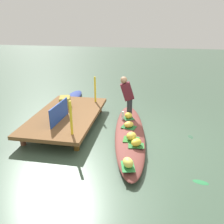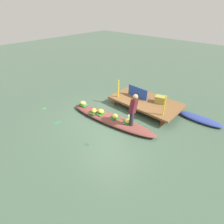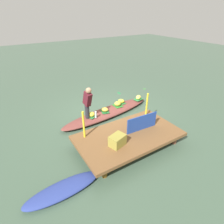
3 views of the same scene
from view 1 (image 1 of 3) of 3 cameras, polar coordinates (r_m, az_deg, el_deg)
name	(u,v)px [view 1 (image 1 of 3)]	position (r m, az deg, el deg)	size (l,w,h in m)	color
canal_water	(130,138)	(6.45, 4.32, -6.26)	(40.00, 40.00, 0.00)	#3E5543
dock_platform	(66,116)	(7.10, -11.08, -0.89)	(3.20, 1.80, 0.39)	brown
vendor_boat	(130,134)	(6.40, 4.35, -5.36)	(4.09, 0.79, 0.23)	brown
moored_boat	(73,98)	(9.43, -9.58, 3.51)	(1.83, 0.53, 0.18)	navy
leaf_mat_0	(128,118)	(7.07, 4.02, -1.50)	(0.32, 0.29, 0.01)	#286A38
banana_bunch_0	(128,115)	(7.03, 4.04, -0.84)	(0.23, 0.22, 0.18)	yellow
leaf_mat_1	(136,146)	(5.63, 5.92, -8.15)	(0.37, 0.27, 0.01)	#2A6C2F
banana_bunch_1	(136,142)	(5.59, 5.95, -7.41)	(0.27, 0.21, 0.17)	yellow
leaf_mat_2	(131,140)	(5.88, 4.72, -6.71)	(0.39, 0.32, 0.01)	#2B7327
banana_bunch_2	(131,136)	(5.83, 4.75, -5.89)	(0.28, 0.25, 0.19)	gold
leaf_mat_3	(128,166)	(4.92, 3.89, -13.08)	(0.41, 0.26, 0.01)	#2B823E
banana_bunch_3	(128,162)	(4.87, 3.92, -12.20)	(0.29, 0.20, 0.19)	#EAD857
leaf_mat_4	(129,127)	(6.50, 4.10, -3.69)	(0.39, 0.28, 0.01)	#1F602A
banana_bunch_4	(129,124)	(6.47, 4.12, -3.06)	(0.28, 0.22, 0.16)	gold
vendor_person	(127,94)	(6.97, 3.78, 4.30)	(0.23, 0.45, 1.24)	#28282D
water_bottle	(123,115)	(6.95, 2.66, -0.81)	(0.07, 0.07, 0.25)	silver
market_banner	(59,112)	(6.56, -12.79, -0.07)	(1.09, 0.03, 0.51)	#1F3E93
railing_post_west	(71,118)	(5.68, -9.97, -1.45)	(0.06, 0.06, 0.87)	yellow
railing_post_east	(95,89)	(7.84, -4.15, 5.51)	(0.06, 0.06, 0.87)	yellow
produce_crate	(65,102)	(7.61, -11.39, 2.45)	(0.44, 0.32, 0.33)	olive
drifting_plant_0	(201,182)	(5.19, 20.85, -15.72)	(0.31, 0.14, 0.01)	#277540
drifting_plant_1	(191,137)	(6.82, 18.63, -5.74)	(0.21, 0.13, 0.01)	#2C5038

